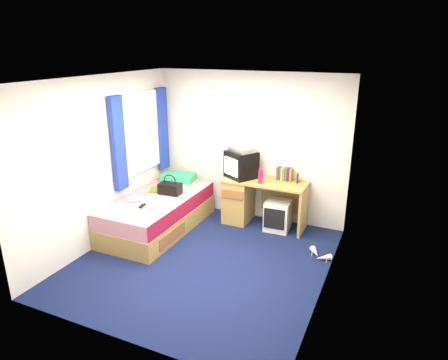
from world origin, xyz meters
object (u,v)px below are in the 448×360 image
at_px(pink_water_bottle, 260,176).
at_px(storage_cube, 278,215).
at_px(towel, 161,205).
at_px(remote_control, 142,206).
at_px(vcr, 242,149).
at_px(water_bottle, 134,200).
at_px(crt_tv, 241,165).
at_px(aerosol_can, 256,173).
at_px(handbag, 170,188).
at_px(bed, 158,213).
at_px(magazine, 156,189).
at_px(picture_frame, 298,178).
at_px(pillow, 178,177).
at_px(desk, 249,198).
at_px(colour_swatch_fan, 137,209).
at_px(white_heels, 319,255).

bearing_deg(pink_water_bottle, storage_cube, 11.08).
xyz_separation_m(towel, remote_control, (-0.29, -0.06, -0.04)).
bearing_deg(vcr, water_bottle, -104.94).
bearing_deg(crt_tv, aerosol_can, 40.30).
bearing_deg(handbag, vcr, 30.67).
relative_size(bed, crt_tv, 3.49).
height_order(storage_cube, magazine, magazine).
distance_m(vcr, picture_frame, 0.98).
distance_m(picture_frame, remote_control, 2.40).
xyz_separation_m(picture_frame, remote_control, (-1.93, -1.40, -0.27)).
bearing_deg(pillow, pink_water_bottle, -3.86).
bearing_deg(vcr, pillow, -145.54).
bearing_deg(bed, storage_cube, 23.65).
height_order(desk, magazine, desk).
distance_m(storage_cube, aerosol_can, 0.75).
relative_size(aerosol_can, remote_control, 1.09).
relative_size(desk, colour_swatch_fan, 5.91).
relative_size(pillow, vcr, 1.43).
bearing_deg(vcr, pink_water_bottle, 11.07).
relative_size(pillow, white_heels, 1.60).
xyz_separation_m(crt_tv, aerosol_can, (0.24, 0.04, -0.13)).
xyz_separation_m(vcr, remote_control, (-1.04, -1.27, -0.67)).
bearing_deg(bed, water_bottle, -121.88).
xyz_separation_m(desk, handbag, (-1.09, -0.64, 0.23)).
height_order(storage_cube, picture_frame, picture_frame).
xyz_separation_m(handbag, water_bottle, (-0.31, -0.51, -0.06)).
bearing_deg(colour_swatch_fan, bed, 90.57).
xyz_separation_m(handbag, magazine, (-0.30, 0.06, -0.09)).
bearing_deg(desk, magazine, -157.18).
distance_m(bed, water_bottle, 0.48).
bearing_deg(colour_swatch_fan, picture_frame, 37.66).
height_order(picture_frame, remote_control, picture_frame).
distance_m(pink_water_bottle, handbag, 1.43).
distance_m(storage_cube, towel, 1.84).
height_order(colour_swatch_fan, white_heels, colour_swatch_fan).
relative_size(desk, magazine, 4.64).
height_order(crt_tv, vcr, vcr).
xyz_separation_m(picture_frame, colour_swatch_fan, (-1.94, -1.50, -0.27)).
distance_m(crt_tv, colour_swatch_fan, 1.78).
height_order(remote_control, white_heels, remote_control).
relative_size(crt_tv, picture_frame, 4.10).
relative_size(vcr, remote_control, 2.41).
height_order(pink_water_bottle, water_bottle, pink_water_bottle).
bearing_deg(aerosol_can, towel, -128.51).
distance_m(desk, picture_frame, 0.86).
bearing_deg(white_heels, crt_tv, 154.07).
bearing_deg(pink_water_bottle, desk, 148.71).
bearing_deg(pink_water_bottle, aerosol_can, 127.05).
bearing_deg(pillow, crt_tv, 1.98).
relative_size(pillow, crt_tv, 0.96).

